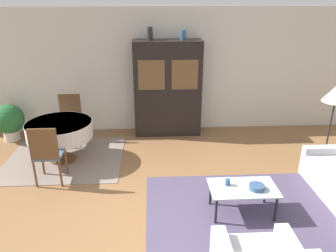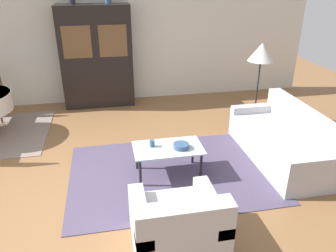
# 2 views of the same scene
# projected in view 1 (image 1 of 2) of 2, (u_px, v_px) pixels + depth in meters

# --- Properties ---
(ground_plane) EXTENTS (14.00, 14.00, 0.00)m
(ground_plane) POSITION_uv_depth(u_px,v_px,m) (159.00, 232.00, 4.35)
(ground_plane) COLOR brown
(wall_back) EXTENTS (10.00, 0.06, 2.70)m
(wall_back) POSITION_uv_depth(u_px,v_px,m) (154.00, 71.00, 7.20)
(wall_back) COLOR beige
(wall_back) RESTS_ON ground_plane
(area_rug) EXTENTS (2.83, 2.03, 0.01)m
(area_rug) POSITION_uv_depth(u_px,v_px,m) (244.00, 211.00, 4.75)
(area_rug) COLOR #4C425B
(area_rug) RESTS_ON ground_plane
(dining_rug) EXTENTS (2.16, 1.87, 0.01)m
(dining_rug) POSITION_uv_depth(u_px,v_px,m) (65.00, 159.00, 6.26)
(dining_rug) COLOR gray
(dining_rug) RESTS_ON ground_plane
(coffee_table) EXTENTS (0.95, 0.56, 0.42)m
(coffee_table) POSITION_uv_depth(u_px,v_px,m) (243.00, 190.00, 4.59)
(coffee_table) COLOR black
(coffee_table) RESTS_ON area_rug
(display_cabinet) EXTENTS (1.43, 0.48, 2.05)m
(display_cabinet) POSITION_uv_depth(u_px,v_px,m) (168.00, 89.00, 7.07)
(display_cabinet) COLOR black
(display_cabinet) RESTS_ON ground_plane
(dining_table) EXTENTS (1.19, 1.19, 0.76)m
(dining_table) POSITION_uv_depth(u_px,v_px,m) (60.00, 130.00, 6.00)
(dining_table) COLOR brown
(dining_table) RESTS_ON dining_rug
(dining_chair_near) EXTENTS (0.44, 0.44, 1.02)m
(dining_chair_near) POSITION_uv_depth(u_px,v_px,m) (47.00, 152.00, 5.25)
(dining_chair_near) COLOR brown
(dining_chair_near) RESTS_ON dining_rug
(dining_chair_far) EXTENTS (0.44, 0.44, 1.02)m
(dining_chair_far) POSITION_uv_depth(u_px,v_px,m) (70.00, 116.00, 6.77)
(dining_chair_far) COLOR brown
(dining_chair_far) RESTS_ON dining_rug
(floor_lamp) EXTENTS (0.46, 0.46, 1.50)m
(floor_lamp) POSITION_uv_depth(u_px,v_px,m) (336.00, 96.00, 5.66)
(floor_lamp) COLOR black
(floor_lamp) RESTS_ON ground_plane
(cup) EXTENTS (0.07, 0.07, 0.09)m
(cup) POSITION_uv_depth(u_px,v_px,m) (228.00, 182.00, 4.61)
(cup) COLOR #33517A
(cup) RESTS_ON coffee_table
(bowl) EXTENTS (0.21, 0.21, 0.07)m
(bowl) POSITION_uv_depth(u_px,v_px,m) (257.00, 187.00, 4.52)
(bowl) COLOR #33517A
(bowl) RESTS_ON coffee_table
(vase_tall) EXTENTS (0.12, 0.12, 0.26)m
(vase_tall) POSITION_uv_depth(u_px,v_px,m) (150.00, 34.00, 6.61)
(vase_tall) COLOR #232328
(vase_tall) RESTS_ON display_cabinet
(vase_short) EXTENTS (0.11, 0.11, 0.20)m
(vase_short) POSITION_uv_depth(u_px,v_px,m) (183.00, 35.00, 6.66)
(vase_short) COLOR #33517A
(vase_short) RESTS_ON display_cabinet
(potted_plant) EXTENTS (0.63, 0.63, 0.79)m
(potted_plant) POSITION_uv_depth(u_px,v_px,m) (9.00, 120.00, 6.93)
(potted_plant) COLOR beige
(potted_plant) RESTS_ON ground_plane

